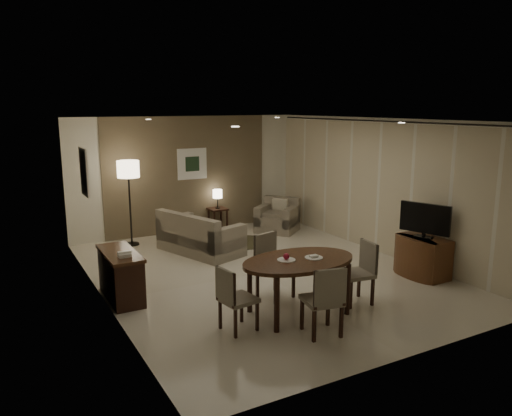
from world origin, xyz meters
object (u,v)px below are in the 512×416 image
side_table (218,219)px  floor_lamp (130,203)px  console_desk (121,275)px  chair_right (356,273)px  tv_cabinet (423,257)px  chair_left (238,298)px  dining_table (298,286)px  chair_far (276,267)px  chair_near (322,299)px  armchair (277,215)px  sofa (200,232)px

side_table → floor_lamp: floor_lamp is taller
console_desk → chair_right: bearing=-31.6°
console_desk → tv_cabinet: console_desk is taller
tv_cabinet → console_desk: bearing=162.9°
tv_cabinet → chair_left: 3.82m
dining_table → floor_lamp: 4.88m
chair_far → chair_near: bearing=-109.7°
tv_cabinet → armchair: size_ratio=1.02×
chair_far → side_table: size_ratio=1.87×
dining_table → chair_far: (0.03, 0.68, 0.09)m
sofa → chair_near: bearing=160.1°
tv_cabinet → chair_left: size_ratio=1.02×
chair_left → chair_near: bearing=-133.8°
console_desk → side_table: (3.13, 3.24, -0.11)m
console_desk → sofa: (2.04, 1.72, 0.04)m
armchair → side_table: size_ratio=1.67×
console_desk → sofa: bearing=40.1°
chair_left → chair_right: chair_right is taller
chair_far → chair_left: 1.27m
dining_table → sofa: 3.50m
chair_right → side_table: size_ratio=1.78×
chair_left → armchair: (3.20, 4.27, -0.05)m
chair_far → floor_lamp: floor_lamp is taller
tv_cabinet → chair_near: bearing=-161.4°
console_desk → chair_right: size_ratio=1.28×
sofa → armchair: (2.25, 0.70, -0.03)m
tv_cabinet → chair_far: chair_far is taller
armchair → chair_far: bearing=-70.3°
dining_table → console_desk: bearing=139.5°
console_desk → floor_lamp: 3.13m
armchair → side_table: 1.44m
armchair → side_table: armchair is taller
dining_table → chair_left: size_ratio=1.95×
tv_cabinet → dining_table: size_ratio=0.52×
tv_cabinet → chair_left: (-3.80, -0.35, 0.09)m
console_desk → tv_cabinet: (4.89, -1.50, -0.03)m
side_table → floor_lamp: bearing=-172.0°
chair_right → floor_lamp: floor_lamp is taller
chair_right → chair_far: bearing=-120.9°
chair_near → chair_right: 1.23m
console_desk → chair_far: (2.11, -1.11, 0.12)m
side_table → floor_lamp: size_ratio=0.29×
chair_far → floor_lamp: (-1.16, 4.04, 0.41)m
chair_left → armchair: 5.34m
console_desk → tv_cabinet: size_ratio=1.33×
dining_table → chair_near: 0.71m
tv_cabinet → side_table: (-1.76, 4.74, -0.09)m
chair_near → chair_far: chair_far is taller
dining_table → chair_left: 1.00m
armchair → floor_lamp: bearing=-137.5°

